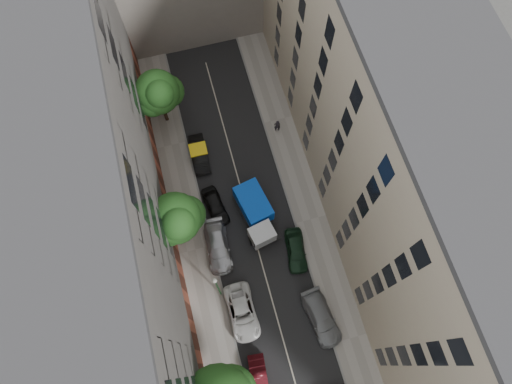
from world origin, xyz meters
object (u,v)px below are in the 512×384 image
object	(u,v)px
car_left_1	(259,379)
car_left_3	(218,247)
car_left_2	(242,312)
car_right_2	(296,250)
lamp_post	(217,286)
tree_mid	(177,220)
tarp_truck	(256,213)
car_left_5	(199,154)
car_right_1	(321,318)
tree_far	(159,94)
pedestrian	(277,126)
car_left_4	(215,206)

from	to	relation	value
car_left_1	car_left_3	size ratio (longest dim) A/B	0.75
car_left_2	car_right_2	distance (m)	7.21
lamp_post	car_left_2	bearing A→B (deg)	-55.96
lamp_post	tree_mid	bearing A→B (deg)	107.75
tarp_truck	car_right_2	world-z (taller)	tarp_truck
car_left_3	car_left_5	xyz separation A→B (m)	(0.42, 9.45, -0.04)
car_left_5	lamp_post	world-z (taller)	lamp_post
car_right_1	car_left_1	bearing A→B (deg)	-160.70
tarp_truck	tree_far	distance (m)	14.12
car_left_3	car_right_1	xyz separation A→B (m)	(7.07, -8.35, -0.01)
car_left_1	car_right_2	distance (m)	11.20
car_left_5	tarp_truck	bearing A→B (deg)	-62.82
car_left_5	tree_far	xyz separation A→B (m)	(-2.20, 4.89, 4.20)
tree_far	lamp_post	world-z (taller)	tree_far
tarp_truck	lamp_post	size ratio (longest dim) A/B	0.91
car_left_1	car_left_3	world-z (taller)	car_left_3
tree_mid	pedestrian	size ratio (longest dim) A/B	4.68
tarp_truck	tree_far	size ratio (longest dim) A/B	0.86
car_right_1	car_left_3	bearing A→B (deg)	122.75
car_left_3	pedestrian	xyz separation A→B (m)	(8.54, 10.33, 0.28)
car_left_5	tree_mid	size ratio (longest dim) A/B	0.52
tree_mid	tree_far	bearing A→B (deg)	86.39
car_left_1	car_left_4	size ratio (longest dim) A/B	0.96
tree_mid	lamp_post	world-z (taller)	tree_mid
car_left_5	car_right_1	distance (m)	19.00
pedestrian	tree_mid	bearing A→B (deg)	48.96
car_left_3	car_right_2	xyz separation A→B (m)	(6.70, -2.15, -0.03)
tarp_truck	car_left_5	distance (m)	8.36
car_left_5	tree_far	size ratio (longest dim) A/B	0.60
car_left_1	car_right_1	bearing A→B (deg)	31.93
car_left_2	car_right_2	world-z (taller)	car_right_2
tree_far	car_left_3	bearing A→B (deg)	-82.89
car_left_3	lamp_post	size ratio (longest dim) A/B	0.76
tarp_truck	car_right_1	distance (m)	10.77
car_left_5	car_right_2	world-z (taller)	car_right_2
pedestrian	car_left_4	bearing A→B (deg)	50.76
car_left_2	car_left_4	xyz separation A→B (m)	(0.00, 9.96, -0.02)
car_right_1	tree_mid	world-z (taller)	tree_mid
tarp_truck	pedestrian	xyz separation A→B (m)	(4.48, 8.37, -0.44)
car_left_3	pedestrian	world-z (taller)	pedestrian
car_right_1	lamp_post	size ratio (longest dim) A/B	0.75
car_right_2	tree_far	bearing A→B (deg)	125.43
tarp_truck	tree_far	xyz separation A→B (m)	(-5.86, 12.38, 3.44)
car_left_1	tree_mid	world-z (taller)	tree_mid
tarp_truck	car_right_2	size ratio (longest dim) A/B	1.46
lamp_post	car_left_3	bearing A→B (deg)	79.71
car_right_1	pedestrian	size ratio (longest dim) A/B	2.92
car_left_2	tree_mid	world-z (taller)	tree_mid
tarp_truck	tree_mid	bearing A→B (deg)	170.15
car_left_3	car_right_1	distance (m)	10.94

